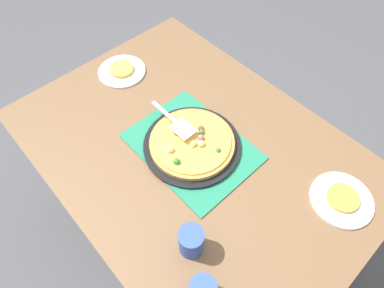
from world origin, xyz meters
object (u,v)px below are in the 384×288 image
(pizza, at_px, (192,142))
(pizza_server, at_px, (175,122))
(cup_far, at_px, (191,241))
(plate_near_left, at_px, (122,71))
(plate_far_right, at_px, (341,200))
(pizza_pan, at_px, (192,145))
(served_slice_left, at_px, (121,69))
(served_slice_right, at_px, (343,198))

(pizza, height_order, pizza_server, pizza_server)
(cup_far, bearing_deg, plate_near_left, -20.97)
(plate_near_left, relative_size, cup_far, 1.83)
(plate_near_left, height_order, plate_far_right, same)
(pizza, relative_size, pizza_server, 1.43)
(pizza_pan, height_order, served_slice_left, served_slice_left)
(served_slice_left, bearing_deg, plate_near_left, 90.00)
(plate_near_left, xyz_separation_m, plate_far_right, (-1.06, -0.19, 0.00))
(plate_far_right, relative_size, served_slice_right, 2.00)
(pizza, relative_size, cup_far, 2.75)
(plate_far_right, distance_m, pizza_server, 0.67)
(plate_far_right, relative_size, served_slice_left, 2.00)
(pizza, xyz_separation_m, served_slice_left, (0.53, -0.05, -0.02))
(pizza, xyz_separation_m, served_slice_right, (-0.52, -0.23, -0.02))
(pizza_pan, distance_m, plate_far_right, 0.57)
(plate_near_left, xyz_separation_m, served_slice_left, (0.00, -0.00, 0.01))
(plate_far_right, bearing_deg, pizza_server, 20.56)
(pizza_pan, distance_m, served_slice_right, 0.57)
(served_slice_left, distance_m, pizza_server, 0.44)
(plate_near_left, bearing_deg, pizza_pan, 175.07)
(pizza_pan, relative_size, pizza, 1.15)
(pizza, distance_m, plate_near_left, 0.54)
(plate_far_right, height_order, cup_far, cup_far)
(pizza_pan, bearing_deg, served_slice_left, -4.93)
(plate_far_right, height_order, served_slice_left, served_slice_left)
(served_slice_left, xyz_separation_m, served_slice_right, (-1.06, -0.19, 0.00))
(plate_near_left, relative_size, pizza_server, 0.96)
(pizza, bearing_deg, cup_far, 136.96)
(pizza_pan, xyz_separation_m, plate_far_right, (-0.52, -0.23, -0.01))
(served_slice_left, xyz_separation_m, cup_far, (-0.82, 0.31, 0.04))
(plate_near_left, distance_m, plate_far_right, 1.07)
(pizza, xyz_separation_m, cup_far, (-0.29, 0.27, 0.03))
(served_slice_right, bearing_deg, served_slice_left, 10.06)
(pizza_pan, distance_m, cup_far, 0.40)
(served_slice_left, relative_size, pizza_server, 0.48)
(served_slice_left, bearing_deg, pizza_pan, 175.07)
(served_slice_right, xyz_separation_m, pizza_server, (0.62, 0.23, 0.05))
(plate_near_left, xyz_separation_m, pizza_server, (-0.44, 0.05, 0.06))
(plate_far_right, relative_size, cup_far, 1.83)
(served_slice_right, distance_m, cup_far, 0.56)
(plate_near_left, relative_size, served_slice_left, 2.00)
(served_slice_left, distance_m, served_slice_right, 1.07)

